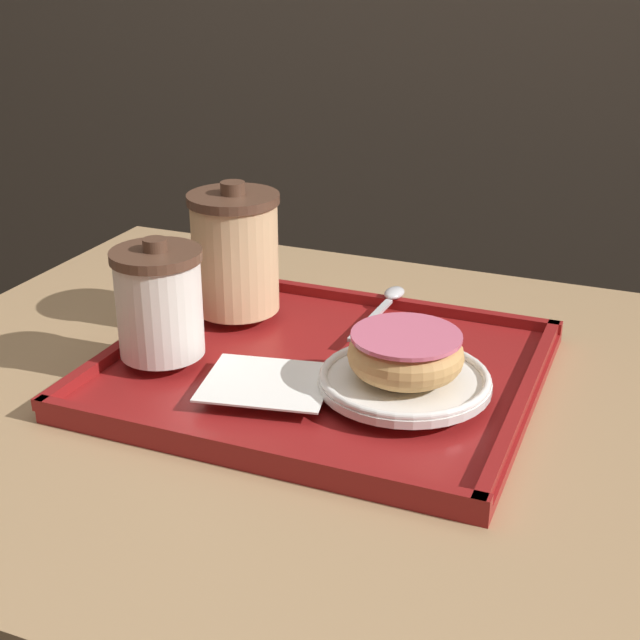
{
  "coord_description": "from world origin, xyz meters",
  "views": [
    {
      "loc": [
        0.3,
        -0.73,
        1.17
      ],
      "look_at": [
        -0.0,
        0.02,
        0.82
      ],
      "focal_mm": 50.0,
      "sensor_mm": 36.0,
      "label": 1
    }
  ],
  "objects_px": {
    "coffee_cup_rear": "(235,252)",
    "donut_chocolate_glazed": "(406,353)",
    "spoon": "(387,301)",
    "coffee_cup_front": "(159,302)"
  },
  "relations": [
    {
      "from": "coffee_cup_rear",
      "to": "donut_chocolate_glazed",
      "type": "height_order",
      "value": "coffee_cup_rear"
    },
    {
      "from": "coffee_cup_front",
      "to": "coffee_cup_rear",
      "type": "xyz_separation_m",
      "value": [
        0.02,
        0.13,
        0.01
      ]
    },
    {
      "from": "coffee_cup_rear",
      "to": "spoon",
      "type": "relative_size",
      "value": 0.95
    },
    {
      "from": "coffee_cup_rear",
      "to": "coffee_cup_front",
      "type": "bearing_deg",
      "value": -96.74
    },
    {
      "from": "coffee_cup_front",
      "to": "coffee_cup_rear",
      "type": "height_order",
      "value": "coffee_cup_rear"
    },
    {
      "from": "coffee_cup_front",
      "to": "donut_chocolate_glazed",
      "type": "relative_size",
      "value": 1.12
    },
    {
      "from": "coffee_cup_rear",
      "to": "spoon",
      "type": "bearing_deg",
      "value": 26.01
    },
    {
      "from": "coffee_cup_front",
      "to": "spoon",
      "type": "relative_size",
      "value": 0.78
    },
    {
      "from": "spoon",
      "to": "donut_chocolate_glazed",
      "type": "bearing_deg",
      "value": -155.74
    },
    {
      "from": "coffee_cup_front",
      "to": "donut_chocolate_glazed",
      "type": "xyz_separation_m",
      "value": [
        0.25,
        0.02,
        -0.02
      ]
    }
  ]
}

